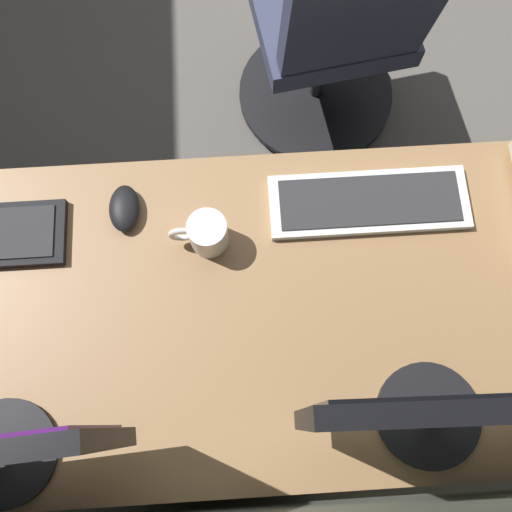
% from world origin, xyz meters
% --- Properties ---
extents(desk, '(2.23, 0.69, 0.73)m').
position_xyz_m(desk, '(0.25, 1.57, 0.67)').
color(desk, '#936D47').
rests_on(desk, ground).
extents(drawer_pedestal, '(0.40, 0.51, 0.69)m').
position_xyz_m(drawer_pedestal, '(0.33, 1.60, 0.35)').
color(drawer_pedestal, '#936D47').
rests_on(drawer_pedestal, ground).
extents(monitor_secondary, '(0.52, 0.20, 0.45)m').
position_xyz_m(monitor_secondary, '(-0.06, 1.79, 0.99)').
color(monitor_secondary, black).
rests_on(monitor_secondary, desk).
extents(keyboard_main, '(0.42, 0.14, 0.02)m').
position_xyz_m(keyboard_main, '(0.00, 1.35, 0.74)').
color(keyboard_main, silver).
rests_on(keyboard_main, desk).
extents(mouse_main, '(0.06, 0.10, 0.03)m').
position_xyz_m(mouse_main, '(0.51, 1.34, 0.75)').
color(mouse_main, black).
rests_on(mouse_main, desk).
extents(coffee_mug, '(0.12, 0.08, 0.09)m').
position_xyz_m(coffee_mug, '(0.34, 1.41, 0.77)').
color(coffee_mug, silver).
rests_on(coffee_mug, desk).
extents(office_chair, '(0.56, 0.58, 0.97)m').
position_xyz_m(office_chair, '(-0.04, 0.71, 0.46)').
color(office_chair, '#383D56').
rests_on(office_chair, ground).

